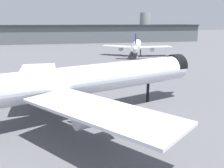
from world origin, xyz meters
TOP-DOWN VIEW (x-y plane):
  - ground at (0.00, 0.00)m, footprint 900.00×900.00m
  - airliner_near_gate at (-0.42, 1.46)m, footprint 62.48×55.67m
  - airliner_far_taxiway at (43.11, 90.99)m, footprint 38.26×42.99m
  - terminal_building at (14.22, 189.94)m, footprint 245.66×36.49m

SIDE VIEW (x-z plane):
  - ground at x=0.00m, z-range 0.00..0.00m
  - airliner_far_taxiway at x=43.11m, z-range -0.78..12.47m
  - airliner_near_gate at x=-0.42m, z-range -1.04..16.39m
  - terminal_building at x=14.22m, z-range -5.45..22.01m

